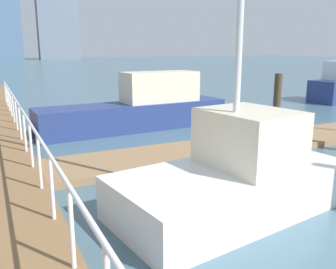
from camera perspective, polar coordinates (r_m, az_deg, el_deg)
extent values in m
plane|color=#476675|center=(22.06, -16.02, 4.87)|extent=(300.00, 300.00, 0.00)
cube|color=#93704C|center=(11.17, 9.65, -2.02)|extent=(12.05, 2.00, 0.18)
cylinder|color=white|center=(4.56, -14.95, -14.02)|extent=(0.06, 0.06, 1.05)
cylinder|color=white|center=(5.87, -17.84, -7.93)|extent=(0.06, 0.06, 1.05)
cylinder|color=white|center=(7.24, -19.61, -4.08)|extent=(0.06, 0.06, 1.05)
cylinder|color=white|center=(8.63, -20.80, -1.47)|extent=(0.06, 0.06, 1.05)
cylinder|color=white|center=(10.04, -21.66, 0.42)|extent=(0.06, 0.06, 1.05)
cylinder|color=white|center=(11.46, -22.31, 1.84)|extent=(0.06, 0.06, 1.05)
cylinder|color=white|center=(12.88, -22.81, 2.95)|extent=(0.06, 0.06, 1.05)
cylinder|color=white|center=(14.31, -23.21, 3.83)|extent=(0.06, 0.06, 1.05)
cylinder|color=white|center=(15.74, -23.54, 4.56)|extent=(0.06, 0.06, 1.05)
cylinder|color=white|center=(17.18, -23.82, 5.16)|extent=(0.06, 0.06, 1.05)
cylinder|color=white|center=(18.61, -24.06, 5.67)|extent=(0.06, 0.06, 1.05)
cylinder|color=white|center=(20.05, -24.26, 6.11)|extent=(0.06, 0.06, 1.05)
cylinder|color=white|center=(8.52, -21.09, 1.95)|extent=(0.06, 23.16, 0.06)
cylinder|color=#473826|center=(17.77, 16.87, 6.08)|extent=(0.35, 0.35, 1.93)
cube|color=white|center=(7.03, 10.17, -8.49)|extent=(4.85, 2.78, 0.82)
cube|color=beige|center=(7.00, 12.63, -0.58)|extent=(1.66, 1.91, 1.07)
cube|color=navy|center=(13.98, -5.25, 2.89)|extent=(7.51, 2.09, 1.01)
cube|color=beige|center=(14.32, -1.33, 7.56)|extent=(3.01, 1.49, 1.16)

